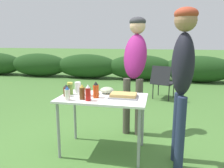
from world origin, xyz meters
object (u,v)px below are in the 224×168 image
bbq_sauce_bottle (66,91)px  mixing_bowl (107,90)px  camp_chair_green_behind_table (162,80)px  relish_jar (70,88)px  folding_table (103,103)px  standing_person_with_beanie (135,59)px  plate_stack (90,94)px  mayo_bottle (67,94)px  standing_person_in_olive_jacket (183,68)px  food_tray (123,96)px  ketchup_bottle (88,93)px  hot_sauce_bottle (96,90)px  beer_bottle (82,92)px  paper_cup_stack (78,87)px

bbq_sauce_bottle → mixing_bowl: bearing=28.1°
camp_chair_green_behind_table → relish_jar: bearing=-95.2°
folding_table → standing_person_with_beanie: standing_person_with_beanie is taller
folding_table → relish_jar: bearing=174.2°
standing_person_with_beanie → mixing_bowl: bearing=-114.7°
plate_stack → mayo_bottle: (-0.18, -0.32, 0.07)m
mixing_bowl → standing_person_with_beanie: standing_person_with_beanie is taller
mayo_bottle → standing_person_in_olive_jacket: size_ratio=0.09×
folding_table → mixing_bowl: bearing=88.1°
food_tray → ketchup_bottle: ketchup_bottle is taller
standing_person_with_beanie → camp_chair_green_behind_table: bearing=81.8°
plate_stack → mayo_bottle: bearing=-120.0°
food_tray → bbq_sauce_bottle: (-0.73, -0.08, 0.05)m
plate_stack → camp_chair_green_behind_table: camp_chair_green_behind_table is taller
hot_sauce_bottle → relish_jar: bearing=167.2°
bbq_sauce_bottle → beer_bottle: (0.25, -0.10, 0.02)m
mayo_bottle → hot_sauce_bottle: size_ratio=0.82×
food_tray → standing_person_with_beanie: 0.83m
plate_stack → standing_person_in_olive_jacket: 1.20m
food_tray → relish_jar: relish_jar is taller
bbq_sauce_bottle → standing_person_in_olive_jacket: 1.43m
bbq_sauce_bottle → relish_jar: bearing=82.7°
beer_bottle → standing_person_in_olive_jacket: (1.14, 0.04, 0.32)m
bbq_sauce_bottle → relish_jar: size_ratio=0.94×
ketchup_bottle → standing_person_with_beanie: bearing=64.9°
food_tray → relish_jar: bearing=178.5°
bbq_sauce_bottle → plate_stack: bearing=27.7°
folding_table → standing_person_in_olive_jacket: bearing=-6.5°
camp_chair_green_behind_table → plate_stack: bearing=-90.8°
mayo_bottle → relish_jar: 0.28m
bbq_sauce_bottle → mayo_bottle: 0.20m
folding_table → beer_bottle: (-0.22, -0.15, 0.17)m
folding_table → mixing_bowl: 0.24m
paper_cup_stack → standing_person_with_beanie: size_ratio=0.08×
beer_bottle → camp_chair_green_behind_table: beer_bottle is taller
mixing_bowl → standing_person_in_olive_jacket: size_ratio=0.10×
standing_person_with_beanie → plate_stack: bearing=-122.9°
relish_jar → camp_chair_green_behind_table: (1.23, 2.74, -0.35)m
hot_sauce_bottle → camp_chair_green_behind_table: 2.98m
hot_sauce_bottle → paper_cup_stack: bearing=149.1°
paper_cup_stack → camp_chair_green_behind_table: (1.16, 2.65, -0.35)m
ketchup_bottle → food_tray: bearing=29.4°
hot_sauce_bottle → bbq_sauce_bottle: bearing=-178.6°
mayo_bottle → food_tray: bearing=21.4°
ketchup_bottle → standing_person_with_beanie: 1.10m
bbq_sauce_bottle → camp_chair_green_behind_table: (1.24, 2.84, -0.34)m
mixing_bowl → camp_chair_green_behind_table: size_ratio=0.22×
paper_cup_stack → standing_person_in_olive_jacket: (1.31, -0.25, 0.33)m
paper_cup_stack → relish_jar: size_ratio=0.93×
food_tray → mixing_bowl: (-0.25, 0.18, 0.02)m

